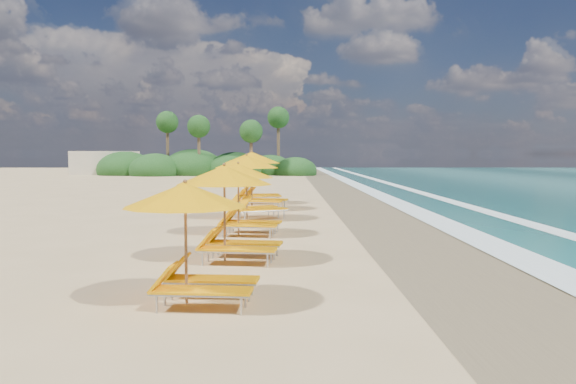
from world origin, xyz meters
TOP-DOWN VIEW (x-y plane):
  - ground at (0.00, 0.00)m, footprint 160.00×160.00m
  - wet_sand at (4.00, 0.00)m, footprint 4.00×160.00m
  - surf_foam at (6.70, 0.00)m, footprint 4.00×160.00m
  - station_0 at (-1.55, -9.32)m, footprint 2.33×2.18m
  - station_1 at (-1.31, -5.69)m, footprint 2.65×2.51m
  - station_2 at (-1.35, -1.60)m, footprint 2.64×2.51m
  - station_3 at (-1.39, 2.58)m, footprint 3.27×3.26m
  - station_4 at (-1.40, 6.15)m, footprint 3.29×3.20m
  - station_5 at (-1.62, 9.08)m, footprint 3.01×2.84m
  - treeline at (-9.94, 45.51)m, footprint 25.80×8.80m
  - beach_building at (-22.00, 48.00)m, footprint 7.00×5.00m

SIDE VIEW (x-z plane):
  - ground at x=0.00m, z-range 0.00..0.00m
  - wet_sand at x=4.00m, z-range 0.00..0.01m
  - surf_foam at x=6.70m, z-range 0.02..0.03m
  - treeline at x=-9.94m, z-range -3.87..5.86m
  - station_0 at x=-1.55m, z-range 0.12..2.18m
  - station_2 at x=-1.35m, z-range 0.14..2.38m
  - station_1 at x=-1.31m, z-range 0.14..2.41m
  - station_3 at x=-1.39m, z-range 0.15..2.64m
  - beach_building at x=-22.00m, z-range 0.00..2.80m
  - station_5 at x=-1.62m, z-range 0.16..2.76m
  - station_4 at x=-1.40m, z-range 0.16..2.79m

